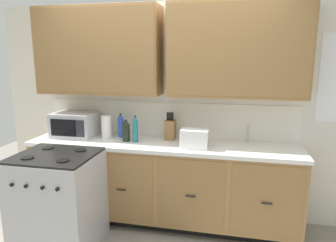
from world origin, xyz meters
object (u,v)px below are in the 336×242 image
toaster (194,139)px  bottle_dark (126,131)px  knife_block (170,129)px  bottle_blue (121,125)px  microwave (75,125)px  stove_range (59,200)px  paper_towel_roll (106,127)px  bottle_teal (135,129)px

toaster → bottle_dark: (-0.77, 0.09, 0.02)m
knife_block → bottle_blue: size_ratio=1.11×
microwave → knife_block: (1.12, 0.10, -0.02)m
stove_range → bottle_dark: bearing=51.0°
microwave → toaster: bearing=-6.7°
microwave → bottle_blue: 0.54m
microwave → bottle_blue: bearing=9.0°
stove_range → toaster: size_ratio=3.39×
toaster → paper_towel_roll: bearing=170.4°
knife_block → bottle_dark: knife_block is taller
microwave → toaster: (1.43, -0.17, -0.04)m
microwave → bottle_teal: bottle_teal is taller
toaster → paper_towel_roll: size_ratio=1.08×
toaster → bottle_dark: 0.78m
toaster → bottle_blue: bearing=164.2°
stove_range → bottle_blue: 1.05m
microwave → knife_block: knife_block is taller
stove_range → toaster: toaster is taller
toaster → bottle_dark: bottle_dark is taller
stove_range → bottle_dark: 0.98m
microwave → bottle_teal: (0.77, -0.09, 0.00)m
stove_range → bottle_teal: bottle_teal is taller
bottle_teal → stove_range: bearing=-135.3°
bottle_blue → bottle_dark: bearing=-53.1°
stove_range → paper_towel_roll: bearing=71.7°
stove_range → bottle_blue: bearing=64.1°
stove_range → knife_block: bearing=39.7°
bottle_blue → knife_block: bearing=1.9°
toaster → bottle_blue: bottle_blue is taller
knife_block → paper_towel_roll: (-0.72, -0.10, 0.01)m
stove_range → toaster: 1.48m
microwave → bottle_blue: microwave is taller
bottle_teal → bottle_dark: bottle_teal is taller
toaster → paper_towel_roll: paper_towel_roll is taller
stove_range → bottle_teal: bearing=44.7°
toaster → stove_range: bearing=-157.7°
bottle_dark → bottle_blue: bearing=126.9°
paper_towel_roll → bottle_blue: bottle_blue is taller
bottle_blue → bottle_teal: size_ratio=0.95×
microwave → bottle_teal: size_ratio=1.64×
stove_range → knife_block: knife_block is taller
stove_range → paper_towel_roll: paper_towel_roll is taller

